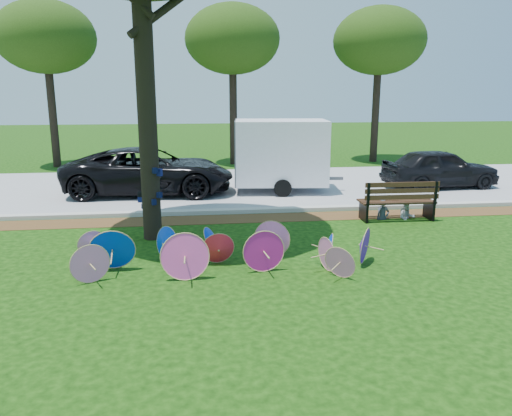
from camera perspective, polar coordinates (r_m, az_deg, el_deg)
The scene contains 12 objects.
ground at distance 9.71m, azimuth -1.53°, elevation -7.99°, with size 90.00×90.00×0.00m, color black.
mulch_strip at distance 13.98m, azimuth -3.27°, elevation -1.27°, with size 90.00×1.00×0.01m, color #472D16.
curb at distance 14.65m, azimuth -3.45°, elevation -0.37°, with size 90.00×0.30×0.12m, color #B7B5AD.
street at distance 18.71m, azimuth -4.23°, elevation 2.47°, with size 90.00×8.00×0.01m, color gray.
parasol_pile at distance 10.13m, azimuth -3.84°, elevation -4.74°, with size 6.25×2.34×0.95m.
black_van at distance 17.64m, azimuth -12.07°, elevation 4.16°, with size 2.64×5.74×1.59m, color black.
dark_pickup at distance 19.57m, azimuth 20.27°, elevation 4.28°, with size 1.69×4.21×1.43m, color black.
cargo_trailer at distance 17.63m, azimuth 2.88°, elevation 6.42°, with size 3.15×1.99×2.80m, color white.
park_bench at distance 14.37m, azimuth 15.75°, elevation 0.89°, with size 2.11×0.80×1.10m, color black, non-canonical shape.
person_left at distance 14.29m, azimuth 14.38°, elevation 0.92°, with size 0.41×0.27×1.12m, color #3A4350.
person_right at distance 14.56m, azimuth 16.93°, elevation 0.75°, with size 0.48×0.38×0.99m, color #B7B7C1.
bg_trees at distance 24.27m, azimuth -3.75°, elevation 18.64°, with size 19.73×4.47×7.40m.
Camera 1 is at (-0.83, -9.00, 3.54)m, focal length 35.00 mm.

